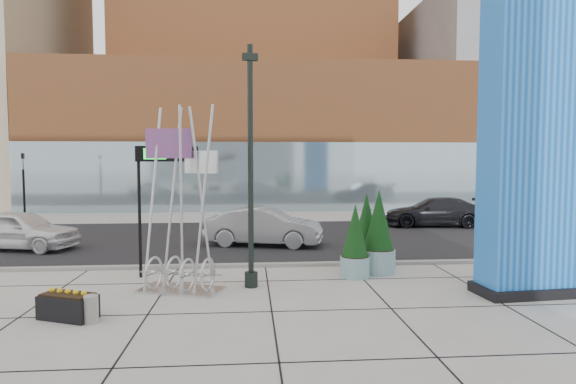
{
  "coord_description": "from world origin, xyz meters",
  "views": [
    {
      "loc": [
        0.48,
        -12.6,
        3.74
      ],
      "look_at": [
        1.64,
        2.0,
        2.75
      ],
      "focal_mm": 30.0,
      "sensor_mm": 36.0,
      "label": 1
    }
  ],
  "objects": [
    {
      "name": "ground",
      "position": [
        0.0,
        0.0,
        0.0
      ],
      "size": [
        160.0,
        160.0,
        0.0
      ],
      "primitive_type": "plane",
      "color": "#9E9991",
      "rests_on": "ground"
    },
    {
      "name": "street_asphalt",
      "position": [
        0.0,
        10.0,
        0.01
      ],
      "size": [
        80.0,
        12.0,
        0.02
      ],
      "primitive_type": "cube",
      "color": "black",
      "rests_on": "ground"
    },
    {
      "name": "curb_edge",
      "position": [
        0.0,
        4.0,
        0.06
      ],
      "size": [
        80.0,
        0.3,
        0.12
      ],
      "primitive_type": "cube",
      "color": "gray",
      "rests_on": "ground"
    },
    {
      "name": "tower_podium",
      "position": [
        1.0,
        27.0,
        5.5
      ],
      "size": [
        34.0,
        10.0,
        11.0
      ],
      "primitive_type": "cube",
      "color": "#AD6032",
      "rests_on": "ground"
    },
    {
      "name": "tower_glass_front",
      "position": [
        1.0,
        22.2,
        2.5
      ],
      "size": [
        34.0,
        0.6,
        5.0
      ],
      "primitive_type": "cube",
      "color": "#8CA5B2",
      "rests_on": "ground"
    },
    {
      "name": "building_grey_parking",
      "position": [
        26.0,
        32.0,
        9.0
      ],
      "size": [
        20.0,
        18.0,
        18.0
      ],
      "primitive_type": "cube",
      "color": "slate",
      "rests_on": "ground"
    },
    {
      "name": "blue_pylon",
      "position": [
        8.24,
        -0.01,
        4.86
      ],
      "size": [
        3.12,
        1.61,
        10.05
      ],
      "rotation": [
        0.0,
        0.0,
        0.09
      ],
      "color": "blue",
      "rests_on": "ground"
    },
    {
      "name": "lamp_post",
      "position": [
        0.5,
        1.36,
        2.87
      ],
      "size": [
        0.47,
        0.39,
        7.01
      ],
      "rotation": [
        0.0,
        0.0,
        0.19
      ],
      "color": "black",
      "rests_on": "ground"
    },
    {
      "name": "public_art_sculpture",
      "position": [
        -1.48,
        1.09,
        1.38
      ],
      "size": [
        2.56,
        1.85,
        5.24
      ],
      "rotation": [
        0.0,
        0.0,
        -0.34
      ],
      "color": "silver",
      "rests_on": "ground"
    },
    {
      "name": "concrete_bollard",
      "position": [
        -3.16,
        -1.48,
        0.32
      ],
      "size": [
        0.33,
        0.33,
        0.64
      ],
      "primitive_type": "cylinder",
      "color": "gray",
      "rests_on": "ground"
    },
    {
      "name": "overhead_street_sign",
      "position": [
        -2.29,
        2.8,
        3.58
      ],
      "size": [
        1.93,
        0.75,
        4.17
      ],
      "rotation": [
        0.0,
        0.0,
        0.3
      ],
      "color": "black",
      "rests_on": "ground"
    },
    {
      "name": "round_planter_east",
      "position": [
        4.7,
        2.82,
        1.31
      ],
      "size": [
        1.11,
        1.11,
        2.77
      ],
      "color": "#7EA6AA",
      "rests_on": "ground"
    },
    {
      "name": "round_planter_mid",
      "position": [
        4.48,
        3.6,
        1.23
      ],
      "size": [
        1.04,
        1.04,
        2.59
      ],
      "color": "#7EA6AA",
      "rests_on": "ground"
    },
    {
      "name": "round_planter_west",
      "position": [
        3.8,
        2.31,
        1.11
      ],
      "size": [
        0.94,
        0.94,
        2.35
      ],
      "color": "#7EA6AA",
      "rests_on": "ground"
    },
    {
      "name": "box_planter_north",
      "position": [
        -3.8,
        -1.14,
        0.33
      ],
      "size": [
        1.45,
        1.1,
        0.71
      ],
      "rotation": [
        0.0,
        0.0,
        -0.39
      ],
      "color": "black",
      "rests_on": "ground"
    },
    {
      "name": "car_white_west",
      "position": [
        -9.04,
        7.99,
        0.82
      ],
      "size": [
        5.11,
        3.03,
        1.63
      ],
      "primitive_type": "imported",
      "rotation": [
        0.0,
        0.0,
        1.33
      ],
      "color": "white",
      "rests_on": "ground"
    },
    {
      "name": "car_silver_mid",
      "position": [
        1.08,
        8.13,
        0.83
      ],
      "size": [
        5.29,
        2.9,
        1.65
      ],
      "primitive_type": "imported",
      "rotation": [
        0.0,
        0.0,
        1.33
      ],
      "color": "#94959B",
      "rests_on": "ground"
    },
    {
      "name": "car_dark_east",
      "position": [
        10.78,
        13.47,
        0.8
      ],
      "size": [
        5.75,
        2.87,
        1.6
      ],
      "primitive_type": "imported",
      "rotation": [
        0.0,
        0.0,
        -1.69
      ],
      "color": "black",
      "rests_on": "ground"
    },
    {
      "name": "traffic_signal",
      "position": [
        -12.0,
        15.0,
        2.3
      ],
      "size": [
        0.15,
        0.18,
        4.1
      ],
      "color": "black",
      "rests_on": "ground"
    }
  ]
}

